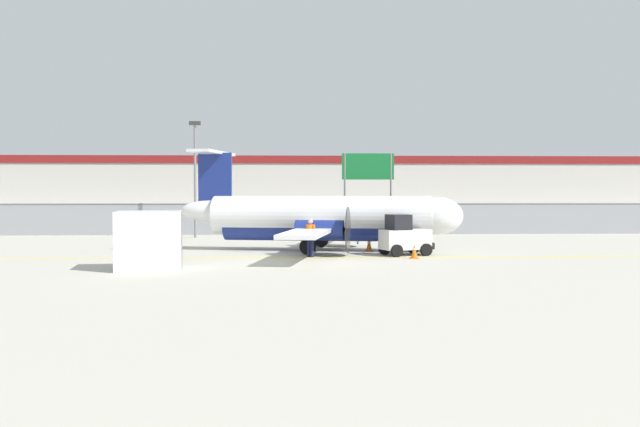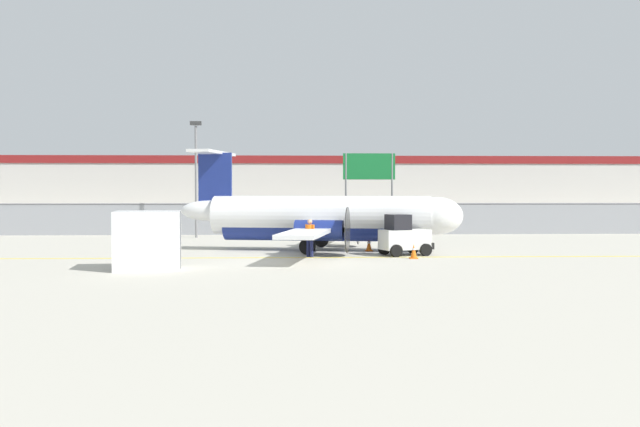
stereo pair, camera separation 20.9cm
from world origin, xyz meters
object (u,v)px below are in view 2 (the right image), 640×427
cargo_container (148,240)px  apron_light_pole (196,169)px  traffic_cone_near_left (414,251)px  ground_crew_worker (310,236)px  parked_car_1 (220,215)px  parked_car_0 (136,214)px  parked_car_4 (478,217)px  traffic_cone_near_right (369,245)px  commuter_airplane (326,218)px  parked_car_2 (305,215)px  highway_sign (369,173)px  baggage_tug (404,237)px  parked_car_3 (393,217)px

cargo_container → apron_light_pole: (-0.54, 17.91, 3.20)m
traffic_cone_near_left → apron_light_pole: apron_light_pole is taller
ground_crew_worker → parked_car_1: bearing=-120.9°
cargo_container → parked_car_0: 35.70m
parked_car_0 → parked_car_4: size_ratio=1.00×
traffic_cone_near_right → commuter_airplane: bearing=173.0°
parked_car_2 → highway_sign: highway_sign is taller
cargo_container → parked_car_1: bearing=84.1°
ground_crew_worker → highway_sign: 18.16m
baggage_tug → parked_car_4: size_ratio=0.59×
parked_car_0 → parked_car_4: same height
commuter_airplane → parked_car_0: 30.84m
ground_crew_worker → parked_car_0: 33.28m
traffic_cone_near_left → apron_light_pole: 18.51m
commuter_airplane → baggage_tug: (3.44, -2.61, -0.75)m
parked_car_1 → apron_light_pole: apron_light_pole is taller
apron_light_pole → highway_sign: 12.03m
parked_car_3 → parked_car_1: bearing=-18.6°
commuter_airplane → cargo_container: 10.62m
commuter_airplane → cargo_container: commuter_airplane is taller
baggage_tug → ground_crew_worker: (-4.31, -0.59, 0.10)m
commuter_airplane → traffic_cone_near_right: (2.10, -0.26, -1.29)m
cargo_container → ground_crew_worker: bearing=30.1°
commuter_airplane → parked_car_2: bearing=102.1°
baggage_tug → parked_car_3: (2.67, 21.96, 0.04)m
parked_car_2 → apron_light_pole: 16.77m
baggage_tug → parked_car_3: 22.12m
traffic_cone_near_left → parked_car_2: (-4.17, 28.94, 0.58)m
cargo_container → traffic_cone_near_left: 11.41m
parked_car_1 → parked_car_4: same height
commuter_airplane → ground_crew_worker: bearing=-94.4°
ground_crew_worker → parked_car_3: size_ratio=0.40×
traffic_cone_near_right → parked_car_1: size_ratio=0.15×
parked_car_2 → parked_car_4: size_ratio=1.00×
traffic_cone_near_left → parked_car_2: 29.25m
parked_car_0 → traffic_cone_near_right: bearing=-63.2°
apron_light_pole → highway_sign: (11.33, 4.06, -0.16)m
parked_car_0 → traffic_cone_near_left: bearing=-64.4°
parked_car_1 → parked_car_3: same height
highway_sign → parked_car_4: bearing=30.4°
commuter_airplane → highway_sign: bearing=86.2°
commuter_airplane → traffic_cone_near_left: size_ratio=25.02×
ground_crew_worker → apron_light_pole: 15.23m
parked_car_0 → highway_sign: (18.70, -12.84, 3.24)m
cargo_container → apron_light_pole: 18.20m
parked_car_0 → parked_car_1: 7.90m
commuter_airplane → parked_car_3: (6.11, 19.35, -0.71)m
parked_car_0 → parked_car_4: 28.70m
traffic_cone_near_left → highway_sign: 18.60m
commuter_airplane → cargo_container: (-7.10, -7.88, -0.50)m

